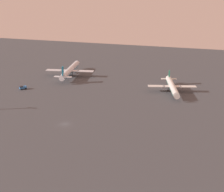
# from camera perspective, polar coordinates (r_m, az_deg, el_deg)

# --- Properties ---
(ground_plane) EXTENTS (416.00, 416.00, 0.00)m
(ground_plane) POSITION_cam_1_polar(r_m,az_deg,el_deg) (140.05, -8.76, -5.18)
(ground_plane) COLOR #424449
(airplane_terminal_side) EXTENTS (27.99, 35.66, 9.29)m
(airplane_terminal_side) POSITION_cam_1_polar(r_m,az_deg,el_deg) (182.99, 11.12, 1.78)
(airplane_terminal_side) COLOR silver
(airplane_terminal_side) RESTS_ON ground
(airplane_near_gate) EXTENTS (33.44, 42.74, 11.01)m
(airplane_near_gate) POSITION_cam_1_polar(r_m,az_deg,el_deg) (214.84, -7.83, 4.76)
(airplane_near_gate) COLOR silver
(airplane_near_gate) RESTS_ON ground
(maintenance_van) EXTENTS (4.23, 4.38, 2.25)m
(maintenance_van) POSITION_cam_1_polar(r_m,az_deg,el_deg) (192.86, -16.25, 1.54)
(maintenance_van) COLOR #3372BF
(maintenance_van) RESTS_ON ground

